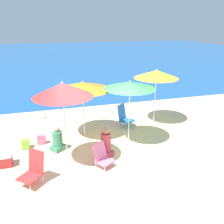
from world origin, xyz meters
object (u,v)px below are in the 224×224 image
object	(u,v)px
beach_umbrella_red	(63,90)
backpack_pink	(42,139)
beach_umbrella_yellow	(156,74)
person_seated_near	(106,144)
backpack_lime	(26,144)
person_seated_far	(58,141)
cooler_box	(4,160)
beach_umbrella_green	(130,85)
beach_chair_red	(33,169)
beach_chair_blue	(124,116)
seagull	(44,115)
beach_chair_pink	(102,156)
beach_umbrella_orange	(83,86)

from	to	relation	value
beach_umbrella_red	backpack_pink	size ratio (longest dim) A/B	7.82
beach_umbrella_yellow	person_seated_near	distance (m)	3.63
person_seated_near	backpack_lime	xyz separation A→B (m)	(-2.33, 1.17, -0.23)
beach_umbrella_red	person_seated_near	bearing A→B (deg)	10.49
person_seated_far	backpack_lime	distance (m)	1.07
cooler_box	beach_umbrella_green	bearing A→B (deg)	5.32
beach_umbrella_red	backpack_pink	bearing A→B (deg)	112.28
beach_chair_red	cooler_box	distance (m)	1.35
beach_chair_blue	person_seated_far	world-z (taller)	beach_chair_blue
person_seated_far	beach_chair_red	bearing A→B (deg)	-61.66
seagull	beach_chair_red	bearing A→B (deg)	-95.07
beach_umbrella_yellow	beach_chair_red	xyz separation A→B (m)	(-4.64, -2.85, -1.54)
beach_umbrella_yellow	person_seated_far	xyz separation A→B (m)	(-3.91, -1.28, -1.63)
beach_umbrella_red	person_seated_far	distance (m)	2.11
beach_chair_blue	beach_chair_pink	distance (m)	2.99
beach_umbrella_yellow	seagull	distance (m)	4.91
beach_chair_pink	person_seated_near	size ratio (longest dim) A/B	0.72
beach_umbrella_green	beach_umbrella_yellow	distance (m)	2.15
beach_chair_red	person_seated_far	world-z (taller)	beach_chair_red
beach_umbrella_green	beach_umbrella_orange	distance (m)	1.63
beach_umbrella_green	seagull	bearing A→B (deg)	129.92
cooler_box	beach_umbrella_yellow	bearing A→B (deg)	18.16
person_seated_near	cooler_box	distance (m)	2.91
beach_chair_red	beach_umbrella_yellow	bearing A→B (deg)	75.10
beach_umbrella_orange	beach_chair_pink	distance (m)	2.58
beach_umbrella_yellow	beach_chair_pink	world-z (taller)	beach_umbrella_yellow
beach_chair_pink	beach_chair_red	distance (m)	1.84
person_seated_far	backpack_lime	size ratio (longest dim) A/B	2.64
beach_chair_pink	person_seated_near	xyz separation A→B (m)	(0.26, 0.52, 0.08)
beach_umbrella_green	person_seated_far	xyz separation A→B (m)	(-2.30, 0.15, -1.65)
beach_umbrella_red	backpack_lime	size ratio (longest dim) A/B	7.88
beach_umbrella_green	beach_chair_red	bearing A→B (deg)	-154.94
beach_umbrella_yellow	person_seated_far	size ratio (longest dim) A/B	2.66
beach_umbrella_orange	beach_chair_blue	bearing A→B (deg)	15.56
person_seated_far	seagull	xyz separation A→B (m)	(-0.32, 2.98, -0.18)
beach_umbrella_orange	beach_umbrella_yellow	world-z (taller)	beach_umbrella_yellow
beach_umbrella_green	beach_umbrella_red	distance (m)	2.30
beach_chair_pink	person_seated_far	bearing A→B (deg)	97.64
beach_umbrella_green	cooler_box	world-z (taller)	beach_umbrella_green
beach_chair_blue	cooler_box	distance (m)	4.55
beach_umbrella_yellow	backpack_pink	size ratio (longest dim) A/B	6.96
backpack_lime	beach_chair_blue	bearing A→B (deg)	13.31
beach_umbrella_yellow	beach_chair_red	size ratio (longest dim) A/B	2.52
beach_chair_blue	cooler_box	bearing A→B (deg)	161.56
backpack_lime	cooler_box	xyz separation A→B (m)	(-0.56, -0.92, 0.04)
beach_chair_pink	person_seated_far	distance (m)	1.69
beach_umbrella_green	beach_umbrella_yellow	world-z (taller)	beach_umbrella_yellow
person_seated_near	cooler_box	xyz separation A→B (m)	(-2.89, 0.25, -0.20)
beach_umbrella_green	cooler_box	bearing A→B (deg)	-174.68
beach_umbrella_green	person_seated_near	bearing A→B (deg)	-147.21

